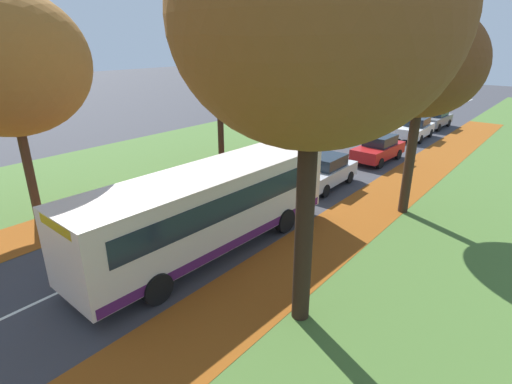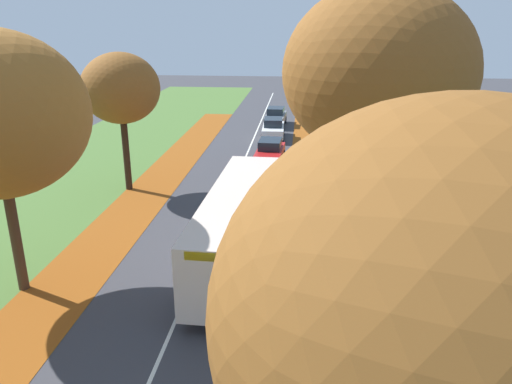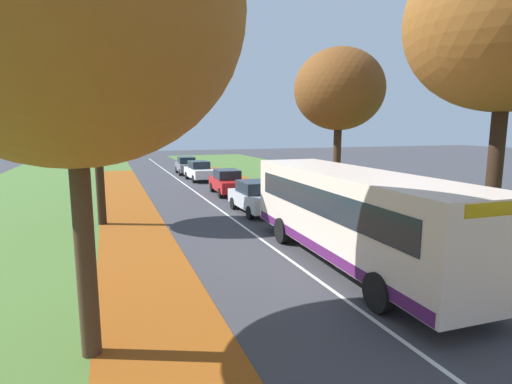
% 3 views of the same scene
% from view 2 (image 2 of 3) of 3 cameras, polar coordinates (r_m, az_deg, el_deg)
% --- Properties ---
extents(grass_verge_left, '(12.00, 90.00, 0.01)m').
position_cam_2_polar(grass_verge_left, '(30.78, -20.13, 0.50)').
color(grass_verge_left, '#476B2D').
rests_on(grass_verge_left, ground).
extents(leaf_litter_left, '(2.80, 60.00, 0.00)m').
position_cam_2_polar(leaf_litter_left, '(23.85, -16.04, -4.40)').
color(leaf_litter_left, '#8C4714').
rests_on(leaf_litter_left, grass_verge_left).
extents(grass_verge_right, '(12.00, 90.00, 0.01)m').
position_cam_2_polar(grass_verge_right, '(28.37, 15.81, -0.59)').
color(grass_verge_right, '#476B2D').
rests_on(grass_verge_right, ground).
extents(leaf_litter_right, '(2.80, 60.00, 0.00)m').
position_cam_2_polar(leaf_litter_right, '(22.30, 6.70, -5.43)').
color(leaf_litter_right, '#8C4714').
rests_on(leaf_litter_right, grass_verge_right).
extents(road_centre_line, '(0.12, 80.00, 0.01)m').
position_cam_2_polar(road_centre_line, '(28.13, -2.92, -0.02)').
color(road_centre_line, silver).
rests_on(road_centre_line, ground).
extents(tree_left_mid, '(4.22, 4.22, 7.62)m').
position_cam_2_polar(tree_left_mid, '(28.29, -15.22, 11.31)').
color(tree_left_mid, black).
rests_on(tree_left_mid, ground).
extents(tree_right_nearest, '(5.95, 5.95, 8.53)m').
position_cam_2_polar(tree_right_nearest, '(6.67, 21.39, -13.01)').
color(tree_right_nearest, black).
rests_on(tree_right_nearest, ground).
extents(tree_right_near, '(6.21, 6.21, 10.41)m').
position_cam_2_polar(tree_right_near, '(16.96, 13.81, 13.03)').
color(tree_right_near, black).
rests_on(tree_right_near, ground).
extents(tree_right_mid, '(4.65, 4.65, 8.40)m').
position_cam_2_polar(tree_right_mid, '(25.87, 9.96, 12.31)').
color(tree_right_mid, '#382619').
rests_on(tree_right_mid, ground).
extents(bus, '(2.92, 10.48, 2.98)m').
position_cam_2_polar(bus, '(19.50, -1.63, -3.59)').
color(bus, beige).
rests_on(bus, ground).
extents(car_silver_lead, '(1.82, 4.22, 1.62)m').
position_cam_2_polar(car_silver_lead, '(27.70, 0.17, 1.46)').
color(car_silver_lead, '#B7BABF').
rests_on(car_silver_lead, ground).
extents(car_red_following, '(1.93, 4.27, 1.62)m').
position_cam_2_polar(car_red_following, '(33.54, 1.61, 4.61)').
color(car_red_following, '#B21919').
rests_on(car_red_following, ground).
extents(car_white_third_in_line, '(1.88, 4.25, 1.62)m').
position_cam_2_polar(car_white_third_in_line, '(40.90, 1.98, 7.28)').
color(car_white_third_in_line, silver).
rests_on(car_white_third_in_line, ground).
extents(car_grey_fourth_in_line, '(1.91, 4.26, 1.62)m').
position_cam_2_polar(car_grey_fourth_in_line, '(45.97, 2.25, 8.60)').
color(car_grey_fourth_in_line, slate).
rests_on(car_grey_fourth_in_line, ground).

